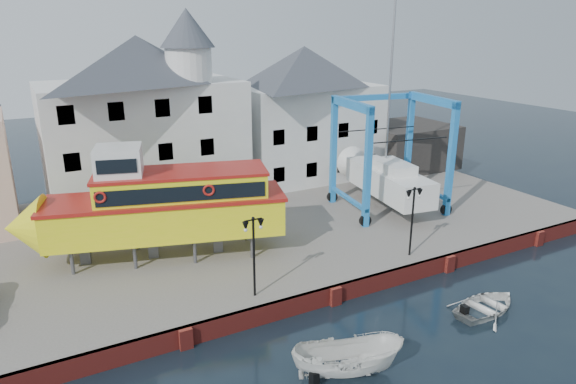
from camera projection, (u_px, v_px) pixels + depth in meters
name	position (u px, v px, depth m)	size (l,w,h in m)	color
ground	(334.00, 304.00, 26.78)	(140.00, 140.00, 0.00)	black
hardstanding	(248.00, 226.00, 35.84)	(44.00, 22.00, 1.00)	#656058
quay_wall	(334.00, 295.00, 26.71)	(44.00, 0.47, 1.00)	maroon
building_white_main	(145.00, 118.00, 37.72)	(14.00, 8.30, 14.00)	white
building_white_right	(304.00, 113.00, 44.69)	(12.00, 8.00, 11.20)	white
shed_dark	(405.00, 145.00, 48.63)	(8.00, 7.00, 4.00)	#262523
lamp_post_left	(254.00, 237.00, 24.69)	(1.12, 0.32, 4.20)	black
lamp_post_right	(413.00, 204.00, 29.19)	(1.12, 0.32, 4.20)	black
tour_boat	(150.00, 206.00, 28.95)	(15.67, 7.65, 6.65)	#59595E
travel_lift	(382.00, 171.00, 37.92)	(7.99, 10.56, 15.54)	#1763AE
motorboat_a	(347.00, 375.00, 21.36)	(1.76, 4.69, 1.81)	silver
motorboat_b	(486.00, 311.00, 26.15)	(2.89, 4.05, 0.84)	silver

